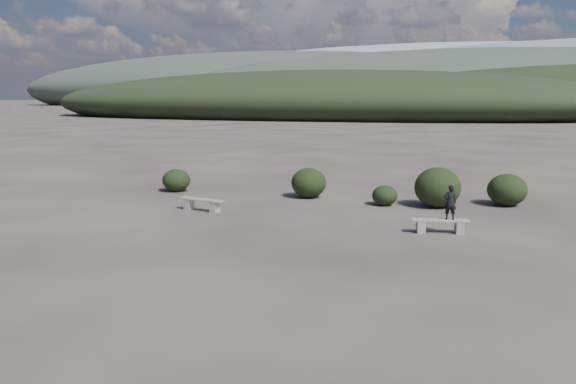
% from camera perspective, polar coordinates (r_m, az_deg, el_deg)
% --- Properties ---
extents(ground, '(1200.00, 1200.00, 0.00)m').
position_cam_1_polar(ground, '(13.25, -7.31, -6.96)').
color(ground, '#2B2521').
rests_on(ground, ground).
extents(bench_left, '(1.66, 0.61, 0.41)m').
position_cam_1_polar(bench_left, '(18.99, -8.77, -1.17)').
color(bench_left, slate).
rests_on(bench_left, ground).
extents(bench_right, '(1.62, 0.72, 0.40)m').
position_cam_1_polar(bench_right, '(16.26, 15.21, -3.24)').
color(bench_right, slate).
rests_on(bench_right, ground).
extents(seated_person, '(0.41, 0.33, 0.98)m').
position_cam_1_polar(seated_person, '(16.18, 16.15, -1.01)').
color(seated_person, black).
rests_on(seated_person, bench_right).
extents(shrub_a, '(1.12, 1.12, 0.91)m').
position_cam_1_polar(shrub_a, '(23.07, -11.28, 1.19)').
color(shrub_a, black).
rests_on(shrub_a, ground).
extents(shrub_b, '(1.32, 1.32, 1.13)m').
position_cam_1_polar(shrub_b, '(21.22, 2.12, 0.94)').
color(shrub_b, black).
rests_on(shrub_b, ground).
extents(shrub_c, '(0.89, 0.89, 0.71)m').
position_cam_1_polar(shrub_c, '(20.00, 9.80, -0.34)').
color(shrub_c, black).
rests_on(shrub_c, ground).
extents(shrub_d, '(1.58, 1.58, 1.38)m').
position_cam_1_polar(shrub_d, '(20.01, 14.95, 0.45)').
color(shrub_d, black).
rests_on(shrub_d, ground).
extents(shrub_e, '(1.35, 1.35, 1.12)m').
position_cam_1_polar(shrub_e, '(21.06, 21.36, 0.20)').
color(shrub_e, black).
rests_on(shrub_e, ground).
extents(mountain_ridges, '(500.00, 400.00, 56.00)m').
position_cam_1_polar(mountain_ridges, '(350.74, 17.24, 10.34)').
color(mountain_ridges, black).
rests_on(mountain_ridges, ground).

